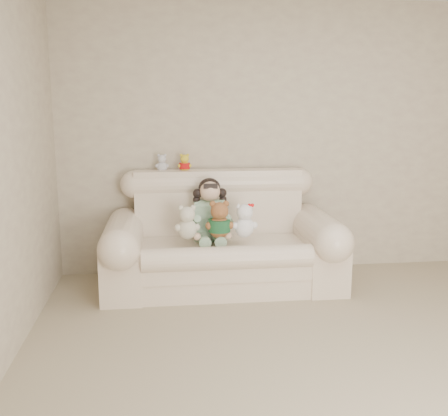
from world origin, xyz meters
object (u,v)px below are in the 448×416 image
sofa (223,232)px  white_cat (244,217)px  seated_child (210,209)px  brown_teddy (219,216)px  cream_teddy (187,219)px

sofa → white_cat: sofa is taller
seated_child → brown_teddy: seated_child is taller
seated_child → cream_teddy: size_ratio=1.67×
sofa → cream_teddy: (-0.32, -0.15, 0.16)m
seated_child → sofa: bearing=-27.1°
seated_child → brown_teddy: bearing=-65.8°
brown_teddy → sofa: bearing=60.7°
sofa → seated_child: size_ratio=3.66×
brown_teddy → cream_teddy: brown_teddy is taller
sofa → seated_child: bearing=142.9°
seated_child → cream_teddy: (-0.22, -0.23, -0.04)m
seated_child → brown_teddy: 0.24m
cream_teddy → sofa: bearing=44.5°
sofa → brown_teddy: sofa is taller
seated_child → white_cat: bearing=-29.7°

